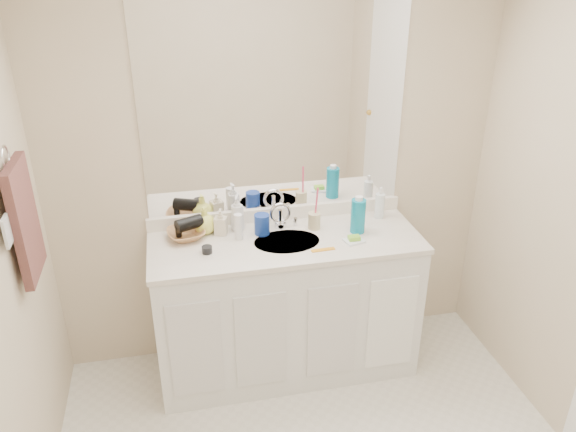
# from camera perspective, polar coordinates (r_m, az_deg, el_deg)

# --- Properties ---
(wall_back) EXTENTS (2.60, 0.02, 2.40)m
(wall_back) POSITION_cam_1_polar(r_m,az_deg,el_deg) (3.24, -1.23, 4.83)
(wall_back) COLOR beige
(wall_back) RESTS_ON floor
(vanity_cabinet) EXTENTS (1.50, 0.55, 0.85)m
(vanity_cabinet) POSITION_cam_1_polar(r_m,az_deg,el_deg) (3.37, -0.18, -9.24)
(vanity_cabinet) COLOR white
(vanity_cabinet) RESTS_ON floor
(countertop) EXTENTS (1.52, 0.57, 0.03)m
(countertop) POSITION_cam_1_polar(r_m,az_deg,el_deg) (3.14, -0.19, -2.65)
(countertop) COLOR silver
(countertop) RESTS_ON vanity_cabinet
(backsplash) EXTENTS (1.52, 0.03, 0.08)m
(backsplash) POSITION_cam_1_polar(r_m,az_deg,el_deg) (3.34, -1.13, 0.25)
(backsplash) COLOR white
(backsplash) RESTS_ON countertop
(sink_basin) EXTENTS (0.37, 0.37, 0.02)m
(sink_basin) POSITION_cam_1_polar(r_m,az_deg,el_deg) (3.12, -0.12, -2.78)
(sink_basin) COLOR beige
(sink_basin) RESTS_ON countertop
(faucet) EXTENTS (0.02, 0.02, 0.11)m
(faucet) POSITION_cam_1_polar(r_m,az_deg,el_deg) (3.25, -0.79, -0.25)
(faucet) COLOR silver
(faucet) RESTS_ON countertop
(mirror) EXTENTS (1.48, 0.01, 1.20)m
(mirror) POSITION_cam_1_polar(r_m,az_deg,el_deg) (3.13, -1.27, 10.96)
(mirror) COLOR white
(mirror) RESTS_ON wall_back
(blue_mug) EXTENTS (0.10, 0.10, 0.12)m
(blue_mug) POSITION_cam_1_polar(r_m,az_deg,el_deg) (3.17, -2.66, -0.85)
(blue_mug) COLOR navy
(blue_mug) RESTS_ON countertop
(tan_cup) EXTENTS (0.09, 0.09, 0.10)m
(tan_cup) POSITION_cam_1_polar(r_m,az_deg,el_deg) (3.24, 2.68, -0.48)
(tan_cup) COLOR beige
(tan_cup) RESTS_ON countertop
(toothbrush) EXTENTS (0.02, 0.04, 0.22)m
(toothbrush) POSITION_cam_1_polar(r_m,az_deg,el_deg) (3.20, 2.89, 1.17)
(toothbrush) COLOR #FD426E
(toothbrush) RESTS_ON tan_cup
(mouthwash_bottle) EXTENTS (0.09, 0.09, 0.20)m
(mouthwash_bottle) POSITION_cam_1_polar(r_m,az_deg,el_deg) (3.20, 7.13, 0.00)
(mouthwash_bottle) COLOR #0D7FA1
(mouthwash_bottle) RESTS_ON countertop
(clear_pump_bottle) EXTENTS (0.08, 0.08, 0.15)m
(clear_pump_bottle) POSITION_cam_1_polar(r_m,az_deg,el_deg) (3.40, 9.30, 1.04)
(clear_pump_bottle) COLOR white
(clear_pump_bottle) RESTS_ON countertop
(soap_dish) EXTENTS (0.12, 0.11, 0.01)m
(soap_dish) POSITION_cam_1_polar(r_m,az_deg,el_deg) (3.13, 6.71, -2.51)
(soap_dish) COLOR white
(soap_dish) RESTS_ON countertop
(green_soap) EXTENTS (0.06, 0.05, 0.02)m
(green_soap) POSITION_cam_1_polar(r_m,az_deg,el_deg) (3.12, 6.73, -2.22)
(green_soap) COLOR #82C730
(green_soap) RESTS_ON soap_dish
(orange_comb) EXTENTS (0.13, 0.03, 0.01)m
(orange_comb) POSITION_cam_1_polar(r_m,az_deg,el_deg) (3.03, 3.58, -3.44)
(orange_comb) COLOR orange
(orange_comb) RESTS_ON countertop
(dark_jar) EXTENTS (0.06, 0.06, 0.04)m
(dark_jar) POSITION_cam_1_polar(r_m,az_deg,el_deg) (3.02, -8.23, -3.40)
(dark_jar) COLOR black
(dark_jar) RESTS_ON countertop
(extra_white_bottle) EXTENTS (0.06, 0.06, 0.15)m
(extra_white_bottle) POSITION_cam_1_polar(r_m,az_deg,el_deg) (3.12, -5.06, -1.07)
(extra_white_bottle) COLOR white
(extra_white_bottle) RESTS_ON countertop
(soap_bottle_white) EXTENTS (0.10, 0.10, 0.21)m
(soap_bottle_white) POSITION_cam_1_polar(r_m,az_deg,el_deg) (3.21, -5.18, 0.30)
(soap_bottle_white) COLOR silver
(soap_bottle_white) RESTS_ON countertop
(soap_bottle_cream) EXTENTS (0.09, 0.09, 0.15)m
(soap_bottle_cream) POSITION_cam_1_polar(r_m,az_deg,el_deg) (3.19, -6.85, -0.56)
(soap_bottle_cream) COLOR beige
(soap_bottle_cream) RESTS_ON countertop
(soap_bottle_yellow) EXTENTS (0.14, 0.14, 0.16)m
(soap_bottle_yellow) POSITION_cam_1_polar(r_m,az_deg,el_deg) (3.21, -8.45, -0.42)
(soap_bottle_yellow) COLOR #DFE157
(soap_bottle_yellow) RESTS_ON countertop
(wicker_basket) EXTENTS (0.24, 0.24, 0.05)m
(wicker_basket) POSITION_cam_1_polar(r_m,az_deg,el_deg) (3.19, -10.30, -1.82)
(wicker_basket) COLOR #A56F42
(wicker_basket) RESTS_ON countertop
(hair_dryer) EXTENTS (0.16, 0.13, 0.07)m
(hair_dryer) POSITION_cam_1_polar(r_m,az_deg,el_deg) (3.16, -10.03, -0.75)
(hair_dryer) COLOR black
(hair_dryer) RESTS_ON wicker_basket
(towel_ring) EXTENTS (0.01, 0.11, 0.11)m
(towel_ring) POSITION_cam_1_polar(r_m,az_deg,el_deg) (2.67, -26.78, 5.31)
(towel_ring) COLOR silver
(towel_ring) RESTS_ON wall_left
(hand_towel) EXTENTS (0.04, 0.32, 0.55)m
(hand_towel) POSITION_cam_1_polar(r_m,az_deg,el_deg) (2.77, -25.17, -0.43)
(hand_towel) COLOR #412523
(hand_towel) RESTS_ON towel_ring
(switch_plate) EXTENTS (0.01, 0.08, 0.13)m
(switch_plate) POSITION_cam_1_polar(r_m,az_deg,el_deg) (2.58, -26.65, -1.40)
(switch_plate) COLOR silver
(switch_plate) RESTS_ON wall_left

